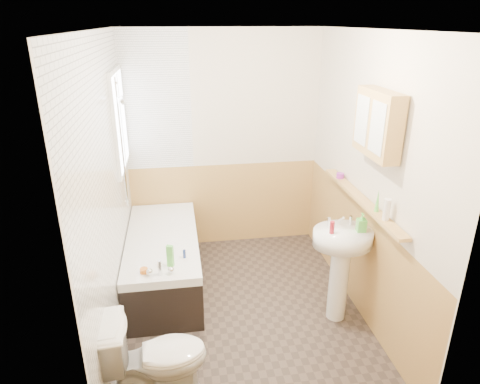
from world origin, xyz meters
name	(u,v)px	position (x,y,z in m)	size (l,w,h in m)	color
floor	(242,309)	(0.00, 0.00, 0.00)	(2.80, 2.80, 0.00)	#312822
ceiling	(243,29)	(0.00, 0.00, 2.50)	(2.80, 2.80, 0.00)	white
wall_back	(223,143)	(0.00, 1.41, 1.25)	(2.20, 0.02, 2.50)	beige
wall_front	(284,281)	(0.00, -1.41, 1.25)	(2.20, 0.02, 2.50)	beige
wall_left	(107,195)	(-1.11, 0.00, 1.25)	(0.02, 2.80, 2.50)	beige
wall_right	(367,181)	(1.11, 0.00, 1.25)	(0.02, 2.80, 2.50)	beige
wainscot_right	(356,255)	(1.09, 0.00, 0.50)	(0.01, 2.80, 1.00)	tan
wainscot_front	(278,383)	(0.00, -1.39, 0.50)	(2.20, 0.01, 1.00)	tan
wainscot_back	(224,204)	(0.00, 1.39, 0.50)	(2.20, 0.01, 1.00)	tan
tile_cladding_left	(110,195)	(-1.09, 0.00, 1.25)	(0.01, 2.80, 2.50)	white
tile_return_back	(156,102)	(-0.73, 1.39, 1.75)	(0.75, 0.01, 1.50)	white
window	(120,121)	(-1.06, 0.95, 1.65)	(0.03, 0.79, 0.99)	white
bathtub	(164,259)	(-0.73, 0.56, 0.29)	(0.70, 1.62, 0.69)	black
shower_riser	(122,134)	(-1.04, 0.74, 1.57)	(0.11, 0.08, 1.26)	silver
toilet	(156,359)	(-0.76, -0.91, 0.36)	(0.41, 0.73, 0.71)	white
sink	(341,256)	(0.84, -0.22, 0.64)	(0.52, 0.42, 1.01)	white
pine_shelf	(361,199)	(1.04, -0.07, 1.11)	(0.10, 1.54, 0.03)	tan
medicine_cabinet	(378,124)	(1.01, -0.26, 1.82)	(0.14, 0.57, 0.51)	tan
foam_can	(387,210)	(1.04, -0.53, 1.21)	(0.05, 0.05, 0.17)	silver
green_bottle	(378,201)	(1.04, -0.37, 1.22)	(0.04, 0.04, 0.19)	#59C647
black_jar	(340,176)	(1.04, 0.43, 1.15)	(0.07, 0.07, 0.05)	purple
soap_bottle	(361,227)	(0.98, -0.26, 0.93)	(0.07, 0.17, 0.08)	#59C647
clear_bottle	(332,227)	(0.72, -0.26, 0.95)	(0.04, 0.04, 0.11)	maroon
blue_gel	(170,256)	(-0.64, -0.02, 0.65)	(0.06, 0.04, 0.20)	#59C647
cream_jar	(144,271)	(-0.87, -0.09, 0.57)	(0.07, 0.07, 0.04)	orange
orange_bottle	(184,254)	(-0.52, 0.11, 0.59)	(0.03, 0.03, 0.08)	navy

